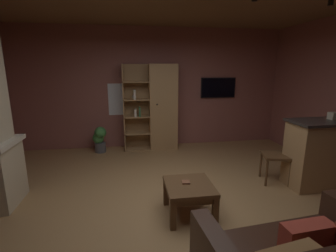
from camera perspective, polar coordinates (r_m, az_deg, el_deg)
name	(u,v)px	position (r m, az deg, el deg)	size (l,w,h in m)	color
floor	(173,208)	(3.52, 1.05, -18.59)	(6.25, 5.76, 0.02)	#A37A4C
wall_back	(152,88)	(5.90, -3.79, 8.69)	(6.37, 0.06, 2.77)	#8E544C
window_pane_back	(122,99)	(5.87, -10.58, 6.12)	(0.64, 0.01, 0.73)	white
bookshelf_cabinet	(159,108)	(5.69, -2.00, 4.29)	(1.22, 0.41, 1.95)	#A87F51
kitchen_bar_counter	(335,153)	(4.74, 34.35, -5.17)	(1.56, 0.57, 1.07)	#A87F51
tissue_box	(333,116)	(4.59, 34.02, 1.95)	(0.12, 0.12, 0.11)	#BFB299
coffee_table	(189,191)	(3.24, 4.92, -14.74)	(0.59, 0.63, 0.42)	brown
table_book_0	(186,182)	(3.23, 4.17, -12.88)	(0.10, 0.10, 0.02)	brown
dining_chair	(282,152)	(4.42, 24.91, -5.41)	(0.51, 0.51, 0.92)	brown
potted_floor_plant	(100,139)	(5.73, -15.60, -2.84)	(0.32, 0.32, 0.59)	#4C4C51
wall_mounted_tv	(218,88)	(6.19, 11.56, 8.70)	(0.86, 0.06, 0.48)	black
track_light_spot_4	(331,2)	(4.23, 33.60, 22.87)	(0.07, 0.07, 0.09)	black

